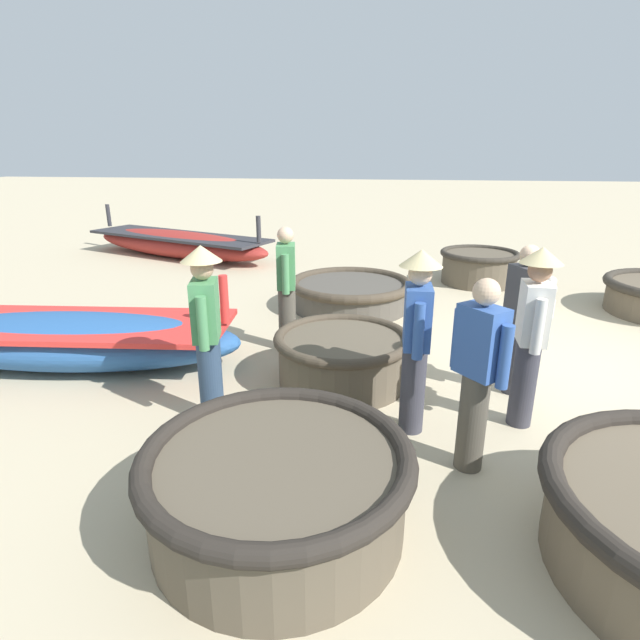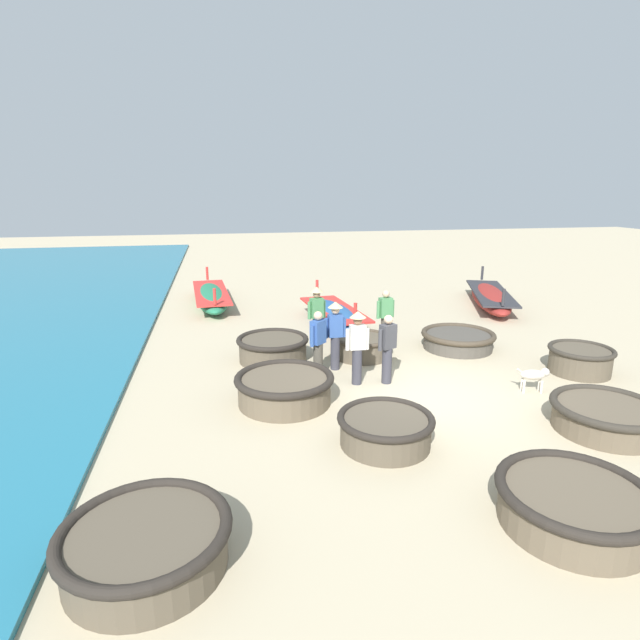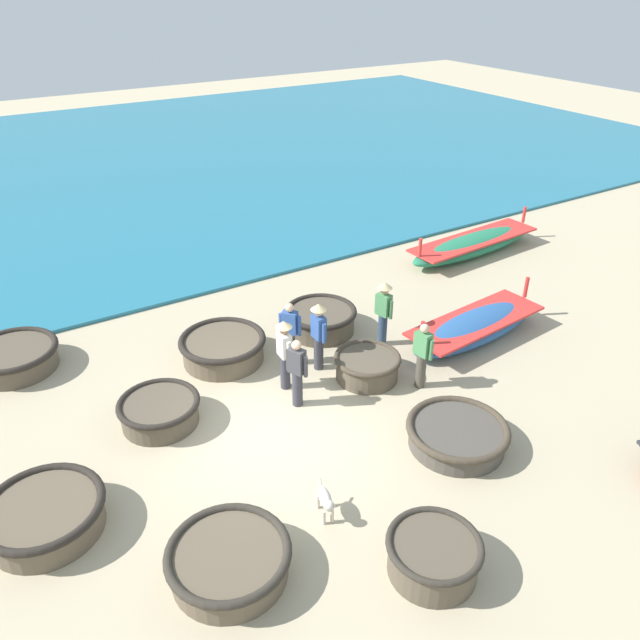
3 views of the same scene
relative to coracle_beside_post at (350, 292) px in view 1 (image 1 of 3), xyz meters
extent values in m
plane|color=#BCAD8C|center=(-2.11, -2.90, -0.26)|extent=(80.00, 80.00, 0.00)
cylinder|color=#4C473F|center=(0.00, 0.00, -0.06)|extent=(1.83, 1.83, 0.41)
torus|color=#42382B|center=(0.00, 0.00, 0.14)|extent=(1.98, 1.98, 0.15)
cylinder|color=brown|center=(-2.75, -0.16, -0.01)|extent=(1.39, 1.39, 0.52)
torus|color=#42382B|center=(-2.75, -0.16, 0.25)|extent=(1.50, 1.50, 0.11)
cylinder|color=brown|center=(1.97, -2.28, 0.02)|extent=(1.36, 1.36, 0.58)
torus|color=#332D26|center=(1.97, -2.28, 0.31)|extent=(1.47, 1.47, 0.11)
cylinder|color=brown|center=(-5.04, 0.03, 0.02)|extent=(1.68, 1.68, 0.56)
torus|color=#28231E|center=(-5.04, 0.03, 0.29)|extent=(1.82, 1.82, 0.13)
ellipsoid|color=#285693|center=(-2.74, 3.08, 0.04)|extent=(1.58, 4.18, 0.62)
cube|color=red|center=(-2.74, 3.08, 0.24)|extent=(1.60, 3.86, 0.06)
cylinder|color=red|center=(-2.57, 1.21, 0.58)|extent=(0.10, 0.10, 0.55)
ellipsoid|color=maroon|center=(3.51, 4.44, 0.04)|extent=(2.98, 5.27, 0.62)
cube|color=#2D2D33|center=(3.51, 4.44, 0.24)|extent=(2.88, 4.90, 0.06)
cylinder|color=#2D2D33|center=(4.38, 6.67, 0.58)|extent=(0.10, 0.10, 0.55)
cylinder|color=#2D2D33|center=(2.64, 2.21, 0.58)|extent=(0.10, 0.10, 0.55)
cylinder|color=#383842|center=(-2.71, -1.97, 0.15)|extent=(0.22, 0.22, 0.82)
cube|color=#3D3D42|center=(-2.71, -1.97, 0.83)|extent=(0.40, 0.34, 0.54)
sphere|color=#DBB28E|center=(-2.71, -1.97, 1.21)|extent=(0.20, 0.20, 0.20)
cylinder|color=#3D3D42|center=(-2.51, -1.88, 0.78)|extent=(0.09, 0.09, 0.48)
cylinder|color=#3D3D42|center=(-2.91, -2.06, 0.78)|extent=(0.09, 0.09, 0.48)
cylinder|color=#4C473D|center=(-4.15, -1.33, 0.15)|extent=(0.22, 0.22, 0.82)
cube|color=#33569E|center=(-4.15, -1.33, 0.83)|extent=(0.40, 0.39, 0.54)
sphere|color=#DBB28E|center=(-4.15, -1.33, 1.21)|extent=(0.20, 0.20, 0.20)
cylinder|color=#33569E|center=(-3.98, -1.18, 0.78)|extent=(0.09, 0.09, 0.48)
cylinder|color=#33569E|center=(-4.31, -1.47, 0.78)|extent=(0.09, 0.09, 0.48)
cylinder|color=#4C473D|center=(-1.88, 0.64, 0.15)|extent=(0.22, 0.22, 0.82)
cube|color=#4C8E56|center=(-1.88, 0.64, 0.83)|extent=(0.37, 0.28, 0.54)
sphere|color=#DBB28E|center=(-1.88, 0.64, 1.21)|extent=(0.20, 0.20, 0.20)
cylinder|color=#4C8E56|center=(-2.09, 0.60, 0.78)|extent=(0.09, 0.09, 0.48)
cylinder|color=#4C8E56|center=(-1.66, 0.68, 0.78)|extent=(0.09, 0.09, 0.48)
cylinder|color=#2D425B|center=(-3.72, 0.97, 0.15)|extent=(0.22, 0.22, 0.82)
cube|color=#4C8E56|center=(-3.72, 0.97, 0.83)|extent=(0.38, 0.29, 0.54)
sphere|color=tan|center=(-3.72, 0.97, 1.21)|extent=(0.20, 0.20, 0.20)
cylinder|color=#4C8E56|center=(-3.94, 0.92, 0.78)|extent=(0.09, 0.09, 0.48)
cylinder|color=#4C8E56|center=(-3.51, 1.03, 0.78)|extent=(0.09, 0.09, 0.48)
cone|color=#D1BC84|center=(-3.72, 0.97, 1.34)|extent=(0.36, 0.36, 0.14)
cylinder|color=#383842|center=(-3.64, -0.88, 0.15)|extent=(0.22, 0.22, 0.82)
cube|color=#33569E|center=(-3.64, -0.88, 0.83)|extent=(0.34, 0.23, 0.54)
sphere|color=#DBB28E|center=(-3.64, -0.88, 1.21)|extent=(0.20, 0.20, 0.20)
cylinder|color=#33569E|center=(-3.86, -0.89, 0.78)|extent=(0.09, 0.09, 0.48)
cylinder|color=#33569E|center=(-3.42, -0.88, 0.78)|extent=(0.09, 0.09, 0.48)
cone|color=#D1BC84|center=(-3.64, -0.88, 1.34)|extent=(0.36, 0.36, 0.14)
cylinder|color=#383842|center=(-3.38, -1.89, 0.15)|extent=(0.22, 0.22, 0.82)
cube|color=silver|center=(-3.38, -1.89, 0.83)|extent=(0.35, 0.24, 0.54)
sphere|color=#A37556|center=(-3.38, -1.89, 1.21)|extent=(0.20, 0.20, 0.20)
cylinder|color=silver|center=(-3.60, -1.88, 0.78)|extent=(0.09, 0.09, 0.48)
cylinder|color=silver|center=(-3.16, -1.90, 0.78)|extent=(0.09, 0.09, 0.48)
cone|color=#D1BC84|center=(-3.38, -1.89, 1.34)|extent=(0.36, 0.36, 0.14)
ellipsoid|color=beige|center=(0.17, -3.09, 0.13)|extent=(0.56, 0.34, 0.22)
sphere|color=beige|center=(0.41, -3.16, 0.19)|extent=(0.18, 0.18, 0.18)
cylinder|color=beige|center=(-0.07, -3.02, 0.19)|extent=(0.21, 0.09, 0.16)
cylinder|color=beige|center=(0.37, -3.07, -0.12)|extent=(0.06, 0.06, 0.28)
cylinder|color=beige|center=(0.33, -3.21, -0.12)|extent=(0.06, 0.06, 0.28)
cylinder|color=beige|center=(0.02, -2.97, -0.12)|extent=(0.06, 0.06, 0.28)
cylinder|color=beige|center=(-0.02, -3.11, -0.12)|extent=(0.06, 0.06, 0.28)
camera|label=1|loc=(-7.74, -0.65, 2.17)|focal=28.00mm
camera|label=2|loc=(-6.27, -11.93, 3.98)|focal=28.00mm
camera|label=3|loc=(6.51, -7.08, 7.82)|focal=35.00mm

